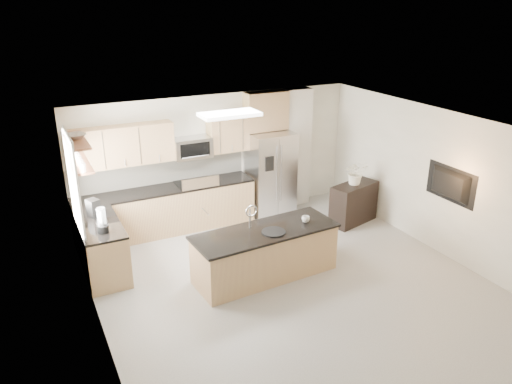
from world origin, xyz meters
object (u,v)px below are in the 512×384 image
kettle (101,216)px  coffee_maker (93,209)px  flower_vase (356,166)px  cup (306,219)px  range (197,204)px  microwave (192,148)px  refrigerator (270,173)px  bowl (75,136)px  island (265,253)px  platter (274,232)px  credenza (354,203)px  television (447,185)px  blender (102,222)px

kettle → coffee_maker: coffee_maker is taller
flower_vase → coffee_maker: bearing=174.3°
cup → coffee_maker: (-3.18, 1.64, 0.17)m
range → coffee_maker: (-2.09, -0.78, 0.59)m
microwave → refrigerator: (1.66, -0.17, -0.74)m
range → flower_vase: 3.32m
range → bowl: bearing=-157.5°
island → coffee_maker: bearing=142.7°
platter → bowl: 3.46m
credenza → island: bearing=-172.5°
television → kettle: bearing=69.7°
coffee_maker → cup: bearing=-27.3°
range → blender: blender is taller
refrigerator → kettle: size_ratio=7.28×
range → platter: (0.41, -2.53, 0.38)m
credenza → bowl: (-5.21, 0.35, 1.97)m
platter → blender: bearing=157.0°
credenza → television: bearing=-88.8°
refrigerator → credenza: bearing=-43.5°
credenza → blender: 5.09m
credenza → refrigerator: bearing=121.1°
refrigerator → bowl: (-3.91, -0.89, 1.50)m
blender → coffee_maker: size_ratio=1.35×
refrigerator → island: refrigerator is taller
range → kettle: 2.36m
flower_vase → bowl: bearing=176.2°
cup → kettle: 3.39m
range → flower_vase: bearing=-23.3°
refrigerator → credenza: (1.30, -1.24, -0.47)m
refrigerator → coffee_maker: (-3.75, -0.73, 0.18)m
range → refrigerator: refrigerator is taller
microwave → island: (0.33, -2.52, -1.21)m
cup → television: television is taller
credenza → coffee_maker: coffee_maker is taller
bowl → flower_vase: bowl is taller
kettle → coffee_maker: bearing=103.3°
microwave → blender: 2.67m
credenza → kettle: (-4.99, 0.21, 0.61)m
refrigerator → flower_vase: size_ratio=2.34×
microwave → blender: (-2.08, -1.60, -0.53)m
platter → credenza: bearing=26.1°
flower_vase → kettle: bearing=177.6°
refrigerator → platter: size_ratio=4.55×
island → flower_vase: flower_vase is taller
range → kettle: (-2.02, -1.07, 0.56)m
range → coffee_maker: 2.31m
cup → television: size_ratio=0.13×
kettle → bowl: (-0.23, 0.14, 1.36)m
cup → television: 2.56m
flower_vase → television: (0.54, -1.84, 0.13)m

